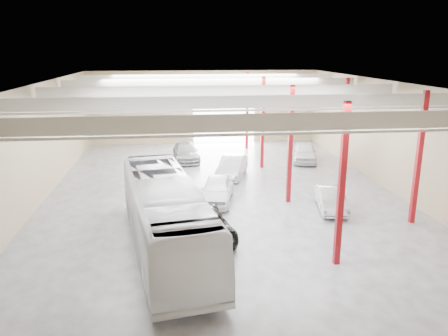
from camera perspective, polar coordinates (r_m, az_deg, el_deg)
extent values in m
cube|color=#46464B|center=(28.08, -0.23, -3.34)|extent=(22.00, 32.00, 0.01)
cube|color=#B9BAB4|center=(26.69, -0.24, 11.06)|extent=(22.00, 32.00, 0.12)
cube|color=#806E50|center=(42.90, -2.71, 7.93)|extent=(22.00, 0.12, 7.00)
cube|color=#806E50|center=(12.17, 8.62, -11.55)|extent=(22.00, 0.12, 7.00)
cube|color=#806E50|center=(28.15, -23.11, 2.85)|extent=(0.12, 32.00, 7.00)
cube|color=#806E50|center=(30.44, 20.86, 3.93)|extent=(0.12, 32.00, 7.00)
cube|color=white|center=(43.08, 0.00, 6.64)|extent=(6.00, 0.20, 5.00)
cube|color=maroon|center=(18.63, 15.10, -2.31)|extent=(0.25, 0.25, 7.00)
cube|color=maroon|center=(25.96, 8.65, 2.95)|extent=(0.25, 0.25, 7.00)
cube|color=maroon|center=(33.60, 5.07, 5.85)|extent=(0.25, 0.25, 7.00)
cube|color=maroon|center=(40.40, 3.04, 7.47)|extent=(0.25, 0.25, 7.00)
cube|color=maroon|center=(24.60, 24.08, 1.10)|extent=(0.25, 0.25, 7.00)
cube|color=maroon|center=(33.38, 15.44, 5.30)|extent=(0.25, 0.25, 7.00)
cube|color=silver|center=(14.96, 5.06, 5.95)|extent=(21.60, 0.15, 0.60)
cube|color=silver|center=(15.03, 5.03, 4.45)|extent=(21.60, 0.10, 0.10)
cube|color=silver|center=(20.81, 1.67, 8.62)|extent=(21.60, 0.15, 0.60)
cube|color=silver|center=(20.86, 1.67, 7.52)|extent=(21.60, 0.10, 0.10)
cube|color=silver|center=(26.73, -0.24, 10.09)|extent=(21.60, 0.15, 0.60)
cube|color=silver|center=(26.77, -0.24, 9.24)|extent=(21.60, 0.10, 0.10)
cube|color=silver|center=(32.68, -1.47, 11.03)|extent=(21.60, 0.15, 0.60)
cube|color=silver|center=(32.71, -1.46, 10.33)|extent=(21.60, 0.10, 0.10)
cube|color=silver|center=(38.64, -2.32, 11.67)|extent=(21.60, 0.15, 0.60)
cube|color=silver|center=(38.67, -2.32, 11.08)|extent=(21.60, 0.10, 0.10)
imported|color=silver|center=(20.09, -7.68, -6.07)|extent=(4.81, 12.47, 3.39)
imported|color=black|center=(21.43, -2.49, -7.44)|extent=(3.08, 5.27, 1.38)
imported|color=white|center=(26.35, -0.96, -2.83)|extent=(2.79, 4.83, 1.55)
imported|color=silver|center=(31.50, 1.07, 0.16)|extent=(2.99, 4.83, 1.50)
imported|color=gray|center=(36.41, -4.99, 2.09)|extent=(2.30, 4.95, 1.40)
imported|color=#B2B1B6|center=(25.87, 13.77, -3.90)|extent=(2.08, 4.19, 1.32)
imported|color=silver|center=(36.54, 10.46, 2.06)|extent=(2.94, 4.88, 1.56)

